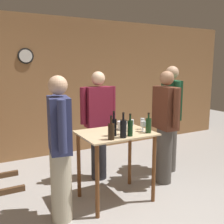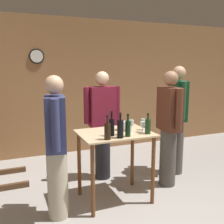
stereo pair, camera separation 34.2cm
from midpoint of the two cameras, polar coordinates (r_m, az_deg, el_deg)
The scene contains 17 objects.
ground_plane at distance 3.32m, azimuth 7.69°, elevation -22.29°, with size 14.00×14.00×0.00m, color #9E9993.
back_wall at distance 5.33m, azimuth -6.77°, elevation 5.46°, with size 8.40×0.08×2.70m.
tasting_table at distance 3.44m, azimuth 3.52°, elevation -7.67°, with size 0.93×0.71×0.92m.
wine_bottle_far_left at distance 3.03m, azimuth 2.24°, elevation -4.15°, with size 0.08×0.08×0.28m.
wine_bottle_left at distance 3.19m, azimuth 3.00°, elevation -3.21°, with size 0.07×0.07×0.31m.
wine_bottle_center at distance 3.10m, azimuth 4.98°, elevation -3.61°, with size 0.08×0.08×0.31m.
wine_bottle_right at distance 3.18m, azimuth 6.57°, elevation -3.49°, with size 0.07×0.07×0.28m.
wine_bottle_far_right at distance 3.34m, azimuth 10.73°, elevation -3.02°, with size 0.07×0.07×0.26m.
wine_glass_near_left at distance 3.25m, azimuth 5.10°, elevation -2.98°, with size 0.07×0.07×0.16m.
wine_glass_near_center at distance 3.42m, azimuth 7.10°, elevation -2.48°, with size 0.06×0.06×0.15m.
wine_glass_near_right at distance 3.41m, azimuth 9.60°, elevation -2.77°, with size 0.07×0.07×0.14m.
wine_glass_far_side at distance 3.53m, azimuth 9.59°, elevation -2.19°, with size 0.06×0.06×0.15m.
ice_bucket at distance 3.50m, azimuth 5.08°, elevation -3.02°, with size 0.13×0.13×0.12m.
person_host at distance 4.05m, azimuth 0.30°, elevation -2.45°, with size 0.59×0.24×1.69m.
person_visitor_with_scarf at distance 3.02m, azimuth -8.90°, elevation -7.15°, with size 0.29×0.58×1.67m.
person_visitor_bearded at distance 4.41m, azimuth 16.17°, elevation -1.22°, with size 0.34×0.56×1.77m.
person_visitor_near_door at distance 3.93m, azimuth 14.75°, elevation -3.08°, with size 0.25×0.59×1.70m.
Camera 2 is at (-1.29, -2.48, 1.77)m, focal length 42.00 mm.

